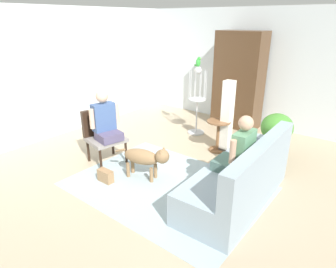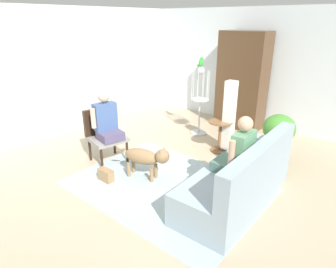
{
  "view_description": "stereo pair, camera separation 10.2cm",
  "coord_description": "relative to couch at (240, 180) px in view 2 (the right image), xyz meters",
  "views": [
    {
      "loc": [
        2.56,
        -3.25,
        2.37
      ],
      "look_at": [
        0.11,
        -0.17,
        0.82
      ],
      "focal_mm": 31.25,
      "sensor_mm": 36.0,
      "label": 1
    },
    {
      "loc": [
        2.64,
        -3.18,
        2.37
      ],
      "look_at": [
        0.11,
        -0.17,
        0.82
      ],
      "focal_mm": 31.25,
      "sensor_mm": 36.0,
      "label": 2
    }
  ],
  "objects": [
    {
      "name": "bird_cage_stand",
      "position": [
        -1.89,
        1.8,
        0.36
      ],
      "size": [
        0.38,
        0.38,
        1.46
      ],
      "color": "silver",
      "rests_on": "ground"
    },
    {
      "name": "armoire_cabinet",
      "position": [
        -1.44,
        2.8,
        0.74
      ],
      "size": [
        1.04,
        0.56,
        2.14
      ],
      "primitive_type": "cube",
      "color": "#4C331E",
      "rests_on": "ground"
    },
    {
      "name": "armchair",
      "position": [
        -2.46,
        -0.33,
        0.22
      ],
      "size": [
        0.68,
        0.69,
        0.92
      ],
      "color": "black",
      "rests_on": "ground"
    },
    {
      "name": "left_wall",
      "position": [
        -4.24,
        0.21,
        0.99
      ],
      "size": [
        0.12,
        7.08,
        2.62
      ],
      "primitive_type": "cube",
      "color": "silver",
      "rests_on": "ground"
    },
    {
      "name": "person_on_couch",
      "position": [
        -0.05,
        -0.03,
        0.43
      ],
      "size": [
        0.47,
        0.56,
        0.8
      ],
      "color": "#48665E"
    },
    {
      "name": "round_end_table",
      "position": [
        -1.06,
        1.27,
        0.03
      ],
      "size": [
        0.44,
        0.44,
        0.6
      ],
      "color": "brown",
      "rests_on": "ground"
    },
    {
      "name": "handbag",
      "position": [
        -1.84,
        -0.83,
        -0.23
      ],
      "size": [
        0.26,
        0.12,
        0.2
      ],
      "primitive_type": "cube",
      "color": "#99724C",
      "rests_on": "ground"
    },
    {
      "name": "person_on_armchair",
      "position": [
        -2.32,
        -0.36,
        0.47
      ],
      "size": [
        0.49,
        0.53,
        0.83
      ],
      "color": "#514868"
    },
    {
      "name": "ground_plane",
      "position": [
        -1.16,
        -0.09,
        -0.33
      ],
      "size": [
        7.77,
        7.77,
        0.0
      ],
      "primitive_type": "plane",
      "color": "tan"
    },
    {
      "name": "area_rug",
      "position": [
        -1.01,
        -0.34,
        -0.32
      ],
      "size": [
        2.8,
        2.08,
        0.01
      ],
      "primitive_type": "cube",
      "color": "#9EB2B7",
      "rests_on": "ground"
    },
    {
      "name": "parrot",
      "position": [
        -1.9,
        1.8,
        1.23
      ],
      "size": [
        0.17,
        0.1,
        0.2
      ],
      "color": "green",
      "rests_on": "bird_cage_stand"
    },
    {
      "name": "potted_plant",
      "position": [
        -0.06,
        1.5,
        0.23
      ],
      "size": [
        0.54,
        0.54,
        0.88
      ],
      "color": "#4C5156",
      "rests_on": "ground"
    },
    {
      "name": "couch",
      "position": [
        0.0,
        0.0,
        0.0
      ],
      "size": [
        0.88,
        2.07,
        0.94
      ],
      "color": "#8EA0AD",
      "rests_on": "ground"
    },
    {
      "name": "dog",
      "position": [
        -1.42,
        -0.36,
        0.04
      ],
      "size": [
        0.91,
        0.4,
        0.58
      ],
      "color": "olive",
      "rests_on": "ground"
    },
    {
      "name": "back_wall",
      "position": [
        -1.16,
        3.21,
        0.99
      ],
      "size": [
        6.64,
        0.12,
        2.62
      ],
      "primitive_type": "cube",
      "color": "silver",
      "rests_on": "ground"
    },
    {
      "name": "column_lamp",
      "position": [
        -0.95,
        1.36,
        0.35
      ],
      "size": [
        0.2,
        0.2,
        1.35
      ],
      "color": "#4C4742",
      "rests_on": "ground"
    }
  ]
}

